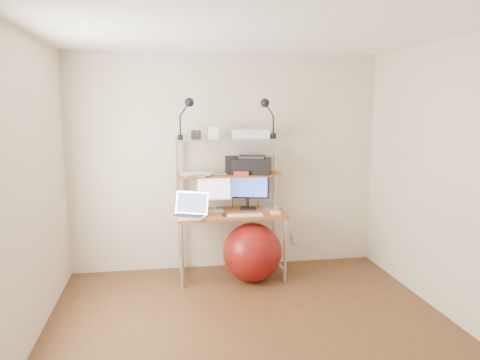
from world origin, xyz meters
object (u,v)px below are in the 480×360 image
Objects in this scene: monitor_black at (248,188)px; laptop at (190,211)px; printer at (252,165)px; exercise_ball at (252,252)px; monitor_silver at (214,190)px.

laptop is (-0.67, -0.26, -0.19)m from monitor_black.
printer is at bearing -12.64° from monitor_black.
monitor_black is 1.00× the size of printer.
laptop reaches higher than exercise_ball.
laptop is at bearing -144.49° from printer.
exercise_ball is at bearing -81.95° from printer.
monitor_silver is at bearing 145.56° from exercise_ball.
monitor_silver is 0.93× the size of printer.
laptop is at bearing -151.08° from monitor_silver.
exercise_ball is (-0.05, -0.31, -0.92)m from printer.
monitor_black is 0.75m from laptop.
monitor_black is at bearing 88.44° from exercise_ball.
monitor_black reaches higher than monitor_silver.
monitor_silver is at bearing -155.98° from monitor_black.
exercise_ball is at bearing 18.59° from laptop.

